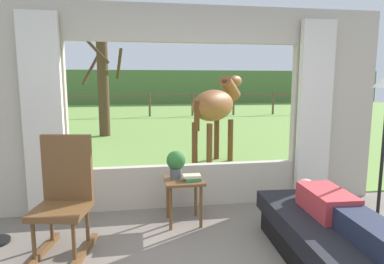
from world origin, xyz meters
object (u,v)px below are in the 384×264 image
at_px(book_stack, 192,178).
at_px(horse, 216,106).
at_px(potted_plant, 176,163).
at_px(reclining_person, 340,210).
at_px(side_table, 184,187).
at_px(pasture_tree, 103,86).
at_px(rocking_chair, 64,196).
at_px(recliner_sofa, 334,241).

xyz_separation_m(book_stack, horse, (0.92, 2.74, 0.60)).
bearing_deg(book_stack, horse, 71.34).
relative_size(potted_plant, book_stack, 1.55).
xyz_separation_m(potted_plant, book_stack, (0.17, -0.12, -0.15)).
bearing_deg(potted_plant, horse, 67.37).
xyz_separation_m(reclining_person, side_table, (-1.20, 1.16, -0.10)).
distance_m(side_table, book_stack, 0.16).
height_order(reclining_person, pasture_tree, pasture_tree).
xyz_separation_m(rocking_chair, horse, (2.23, 3.12, 0.61)).
bearing_deg(horse, pasture_tree, 165.34).
height_order(book_stack, pasture_tree, pasture_tree).
distance_m(recliner_sofa, rocking_chair, 2.52).
distance_m(rocking_chair, pasture_tree, 7.04).
xyz_separation_m(horse, pasture_tree, (-2.46, 3.85, 0.34)).
height_order(rocking_chair, book_stack, rocking_chair).
height_order(recliner_sofa, reclining_person, reclining_person).
bearing_deg(reclining_person, recliner_sofa, 92.96).
height_order(horse, pasture_tree, pasture_tree).
xyz_separation_m(reclining_person, book_stack, (-1.11, 1.10, 0.03)).
bearing_deg(reclining_person, pasture_tree, 111.92).
distance_m(potted_plant, pasture_tree, 6.66).
height_order(potted_plant, book_stack, potted_plant).
bearing_deg(pasture_tree, reclining_person, -71.04).
xyz_separation_m(recliner_sofa, horse, (-0.19, 3.79, 0.94)).
bearing_deg(potted_plant, rocking_chair, -155.96).
height_order(side_table, horse, horse).
height_order(recliner_sofa, rocking_chair, rocking_chair).
bearing_deg(horse, side_table, -67.89).
relative_size(side_table, horse, 0.30).
distance_m(book_stack, horse, 2.95).
bearing_deg(pasture_tree, book_stack, -76.90).
relative_size(reclining_person, side_table, 2.76).
height_order(side_table, potted_plant, potted_plant).
height_order(rocking_chair, side_table, rocking_chair).
bearing_deg(book_stack, potted_plant, 144.80).
xyz_separation_m(recliner_sofa, book_stack, (-1.11, 1.05, 0.33)).
bearing_deg(reclining_person, book_stack, 138.09).
relative_size(horse, pasture_tree, 0.57).
bearing_deg(side_table, horse, 69.31).
height_order(reclining_person, potted_plant, potted_plant).
bearing_deg(reclining_person, horse, 95.73).
relative_size(recliner_sofa, side_table, 3.35).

